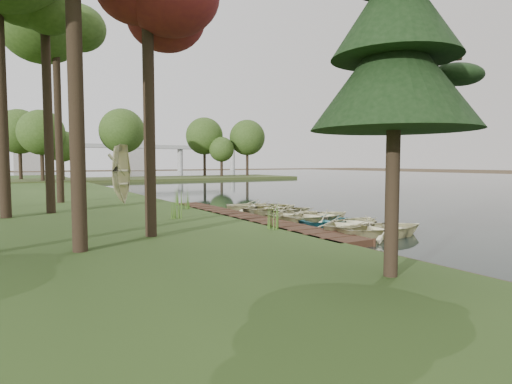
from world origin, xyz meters
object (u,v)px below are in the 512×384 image
boardwalk (244,219)px  rowboat_1 (355,222)px  stored_rowboat (123,198)px  pine_tree (396,39)px  rowboat_0 (383,226)px  rowboat_2 (333,220)px

boardwalk → rowboat_1: 5.79m
stored_rowboat → pine_tree: bearing=-136.9°
rowboat_0 → rowboat_1: (-0.05, 1.50, 0.00)m
rowboat_0 → pine_tree: size_ratio=0.45×
rowboat_1 → rowboat_2: bearing=-26.5°
rowboat_1 → pine_tree: pine_tree is taller
rowboat_2 → stored_rowboat: stored_rowboat is taller
rowboat_0 → rowboat_2: size_ratio=1.23×
rowboat_2 → pine_tree: bearing=154.1°
rowboat_1 → stored_rowboat: stored_rowboat is taller
boardwalk → rowboat_2: 4.55m
rowboat_0 → rowboat_2: rowboat_0 is taller
stored_rowboat → boardwalk: bearing=-117.7°
boardwalk → rowboat_2: (2.50, -3.80, 0.22)m
rowboat_1 → pine_tree: size_ratio=0.45×
rowboat_1 → stored_rowboat: bearing=-1.3°
pine_tree → stored_rowboat: bearing=93.5°
boardwalk → rowboat_2: size_ratio=5.19×
rowboat_0 → rowboat_1: 1.50m
rowboat_0 → pine_tree: (-5.01, -4.90, 5.28)m
rowboat_1 → pine_tree: (-4.96, -6.40, 5.28)m
boardwalk → rowboat_0: bearing=-69.5°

